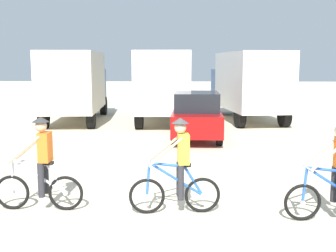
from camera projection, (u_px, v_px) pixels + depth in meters
ground_plane at (153, 228)px, 7.14m from camera, size 120.00×120.00×0.00m
box_truck_cream_rv at (76, 83)px, 20.02m from camera, size 2.88×6.91×3.35m
box_truck_avon_van at (165, 83)px, 19.89m from camera, size 2.41×6.75×3.35m
box_truck_white_box at (248, 83)px, 20.37m from camera, size 3.26×7.01×3.35m
sedan_parked at (196, 116)px, 15.50m from camera, size 1.85×4.24×1.76m
cyclist_orange_shirt at (41, 167)px, 7.90m from camera, size 1.73×0.52×1.82m
cyclist_cowboy_hat at (178, 169)px, 7.73m from camera, size 1.73×0.52×1.82m
cyclist_near_camera at (336, 175)px, 7.38m from camera, size 1.73×0.52×1.82m
supply_crate at (196, 133)px, 15.70m from camera, size 1.12×1.09×0.41m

